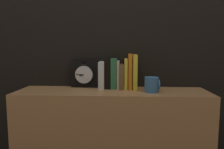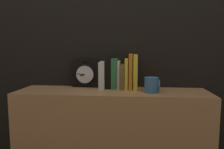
{
  "view_description": "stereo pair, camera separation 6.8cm",
  "coord_description": "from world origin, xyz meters",
  "px_view_note": "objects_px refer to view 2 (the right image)",
  "views": [
    {
      "loc": [
        0.07,
        -1.44,
        1.0
      ],
      "look_at": [
        0.0,
        0.0,
        0.83
      ],
      "focal_mm": 35.0,
      "sensor_mm": 36.0,
      "label": 1
    },
    {
      "loc": [
        0.14,
        -1.43,
        1.0
      ],
      "look_at": [
        0.0,
        0.0,
        0.83
      ],
      "focal_mm": 35.0,
      "sensor_mm": 36.0,
      "label": 2
    }
  ],
  "objects_px": {
    "book_slot1_black": "(108,74)",
    "book_slot2_green": "(115,73)",
    "book_slot5_yellow": "(126,74)",
    "book_slot7_yellow": "(135,72)",
    "book_slot6_orange": "(131,71)",
    "mug": "(152,85)",
    "book_slot3_cream": "(119,75)",
    "clock": "(86,74)",
    "book_slot0_white": "(103,75)",
    "book_slot4_brown": "(122,77)"
  },
  "relations": [
    {
      "from": "book_slot3_cream",
      "to": "mug",
      "type": "xyz_separation_m",
      "value": [
        0.22,
        -0.13,
        -0.05
      ]
    },
    {
      "from": "clock",
      "to": "book_slot6_orange",
      "type": "height_order",
      "value": "book_slot6_orange"
    },
    {
      "from": "book_slot5_yellow",
      "to": "mug",
      "type": "xyz_separation_m",
      "value": [
        0.17,
        -0.12,
        -0.06
      ]
    },
    {
      "from": "book_slot7_yellow",
      "to": "book_slot5_yellow",
      "type": "bearing_deg",
      "value": 168.81
    },
    {
      "from": "book_slot0_white",
      "to": "book_slot6_orange",
      "type": "bearing_deg",
      "value": -0.07
    },
    {
      "from": "book_slot6_orange",
      "to": "mug",
      "type": "xyz_separation_m",
      "value": [
        0.14,
        -0.12,
        -0.07
      ]
    },
    {
      "from": "book_slot0_white",
      "to": "book_slot3_cream",
      "type": "height_order",
      "value": "book_slot3_cream"
    },
    {
      "from": "book_slot5_yellow",
      "to": "book_slot6_orange",
      "type": "bearing_deg",
      "value": -0.27
    },
    {
      "from": "book_slot2_green",
      "to": "book_slot3_cream",
      "type": "distance_m",
      "value": 0.03
    },
    {
      "from": "book_slot3_cream",
      "to": "mug",
      "type": "bearing_deg",
      "value": -30.04
    },
    {
      "from": "clock",
      "to": "book_slot2_green",
      "type": "height_order",
      "value": "book_slot2_green"
    },
    {
      "from": "book_slot1_black",
      "to": "book_slot2_green",
      "type": "distance_m",
      "value": 0.04
    },
    {
      "from": "book_slot4_brown",
      "to": "mug",
      "type": "height_order",
      "value": "book_slot4_brown"
    },
    {
      "from": "book_slot4_brown",
      "to": "book_slot6_orange",
      "type": "distance_m",
      "value": 0.07
    },
    {
      "from": "book_slot6_orange",
      "to": "mug",
      "type": "distance_m",
      "value": 0.2
    },
    {
      "from": "clock",
      "to": "book_slot4_brown",
      "type": "xyz_separation_m",
      "value": [
        0.27,
        -0.04,
        -0.01
      ]
    },
    {
      "from": "book_slot5_yellow",
      "to": "book_slot7_yellow",
      "type": "relative_size",
      "value": 0.88
    },
    {
      "from": "book_slot3_cream",
      "to": "book_slot1_black",
      "type": "bearing_deg",
      "value": 176.35
    },
    {
      "from": "book_slot4_brown",
      "to": "book_slot1_black",
      "type": "bearing_deg",
      "value": 172.9
    },
    {
      "from": "book_slot5_yellow",
      "to": "book_slot1_black",
      "type": "bearing_deg",
      "value": 175.26
    },
    {
      "from": "book_slot2_green",
      "to": "book_slot5_yellow",
      "type": "distance_m",
      "value": 0.09
    },
    {
      "from": "book_slot4_brown",
      "to": "book_slot6_orange",
      "type": "xyz_separation_m",
      "value": [
        0.06,
        0.0,
        0.04
      ]
    },
    {
      "from": "book_slot0_white",
      "to": "book_slot5_yellow",
      "type": "bearing_deg",
      "value": -0.04
    },
    {
      "from": "clock",
      "to": "mug",
      "type": "distance_m",
      "value": 0.5
    },
    {
      "from": "book_slot5_yellow",
      "to": "book_slot7_yellow",
      "type": "bearing_deg",
      "value": -11.19
    },
    {
      "from": "book_slot5_yellow",
      "to": "book_slot4_brown",
      "type": "bearing_deg",
      "value": -176.69
    },
    {
      "from": "book_slot1_black",
      "to": "book_slot6_orange",
      "type": "xyz_separation_m",
      "value": [
        0.16,
        -0.01,
        0.02
      ]
    },
    {
      "from": "book_slot0_white",
      "to": "mug",
      "type": "relative_size",
      "value": 1.91
    },
    {
      "from": "book_slot5_yellow",
      "to": "book_slot6_orange",
      "type": "distance_m",
      "value": 0.03
    },
    {
      "from": "book_slot1_black",
      "to": "book_slot2_green",
      "type": "xyz_separation_m",
      "value": [
        0.04,
        -0.0,
        0.0
      ]
    },
    {
      "from": "book_slot3_cream",
      "to": "book_slot4_brown",
      "type": "relative_size",
      "value": 1.15
    },
    {
      "from": "book_slot2_green",
      "to": "book_slot5_yellow",
      "type": "height_order",
      "value": "same"
    },
    {
      "from": "book_slot0_white",
      "to": "book_slot1_black",
      "type": "xyz_separation_m",
      "value": [
        0.04,
        0.01,
        0.01
      ]
    },
    {
      "from": "book_slot4_brown",
      "to": "book_slot7_yellow",
      "type": "bearing_deg",
      "value": -6.56
    },
    {
      "from": "book_slot6_orange",
      "to": "book_slot5_yellow",
      "type": "bearing_deg",
      "value": 179.73
    },
    {
      "from": "book_slot1_black",
      "to": "book_slot2_green",
      "type": "relative_size",
      "value": 0.97
    },
    {
      "from": "book_slot0_white",
      "to": "book_slot2_green",
      "type": "relative_size",
      "value": 0.89
    },
    {
      "from": "clock",
      "to": "book_slot7_yellow",
      "type": "height_order",
      "value": "book_slot7_yellow"
    },
    {
      "from": "book_slot1_black",
      "to": "book_slot5_yellow",
      "type": "distance_m",
      "value": 0.13
    },
    {
      "from": "book_slot2_green",
      "to": "book_slot4_brown",
      "type": "height_order",
      "value": "book_slot2_green"
    },
    {
      "from": "book_slot0_white",
      "to": "book_slot6_orange",
      "type": "distance_m",
      "value": 0.2
    },
    {
      "from": "clock",
      "to": "book_slot1_black",
      "type": "bearing_deg",
      "value": -9.02
    },
    {
      "from": "book_slot1_black",
      "to": "book_slot7_yellow",
      "type": "distance_m",
      "value": 0.19
    },
    {
      "from": "book_slot3_cream",
      "to": "book_slot5_yellow",
      "type": "height_order",
      "value": "book_slot5_yellow"
    },
    {
      "from": "clock",
      "to": "book_slot5_yellow",
      "type": "bearing_deg",
      "value": -7.19
    },
    {
      "from": "book_slot2_green",
      "to": "book_slot6_orange",
      "type": "height_order",
      "value": "book_slot6_orange"
    },
    {
      "from": "book_slot1_black",
      "to": "book_slot5_yellow",
      "type": "relative_size",
      "value": 0.98
    },
    {
      "from": "book_slot1_black",
      "to": "book_slot3_cream",
      "type": "distance_m",
      "value": 0.08
    },
    {
      "from": "book_slot0_white",
      "to": "book_slot5_yellow",
      "type": "relative_size",
      "value": 0.9
    },
    {
      "from": "book_slot3_cream",
      "to": "book_slot4_brown",
      "type": "bearing_deg",
      "value": -17.35
    }
  ]
}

